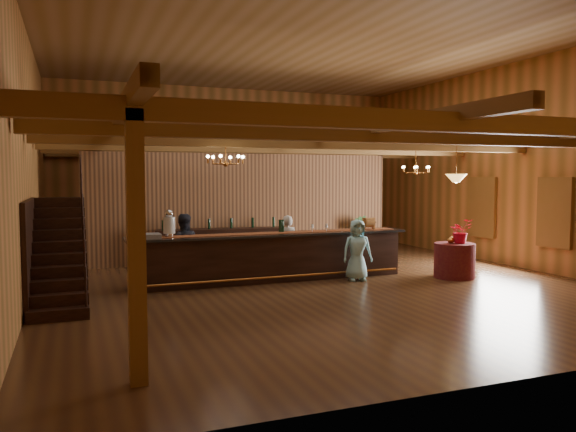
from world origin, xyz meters
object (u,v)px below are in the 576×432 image
object	(u,v)px
beverage_dispenser	(169,224)
floor_plant	(356,236)
tasting_bar	(273,257)
bartender	(287,244)
pendant_lamp	(456,178)
chandelier_left	(226,159)
guest	(357,250)
staff_second	(183,247)
backbar_shelf	(220,246)
raffle_drum	(369,223)
round_table	(454,260)
chandelier_right	(416,169)

from	to	relation	value
beverage_dispenser	floor_plant	xyz separation A→B (m)	(6.18, 2.99, -0.78)
tasting_bar	bartender	xyz separation A→B (m)	(0.66, 0.81, 0.17)
tasting_bar	pendant_lamp	size ratio (longest dim) A/B	7.46
chandelier_left	guest	size ratio (longest dim) A/B	0.56
tasting_bar	floor_plant	world-z (taller)	floor_plant
tasting_bar	staff_second	xyz separation A→B (m)	(-1.95, 0.79, 0.22)
backbar_shelf	chandelier_left	size ratio (longest dim) A/B	4.43
backbar_shelf	floor_plant	distance (m)	4.32
raffle_drum	bartender	world-z (taller)	bartender
round_table	chandelier_left	world-z (taller)	chandelier_left
backbar_shelf	bartender	size ratio (longest dim) A/B	2.41
chandelier_right	raffle_drum	bearing A→B (deg)	-156.38
raffle_drum	guest	size ratio (longest dim) A/B	0.24
raffle_drum	floor_plant	distance (m)	3.37
tasting_bar	staff_second	world-z (taller)	staff_second
beverage_dispenser	backbar_shelf	xyz separation A→B (m)	(1.86, 2.86, -0.91)
backbar_shelf	staff_second	bearing A→B (deg)	-117.58
tasting_bar	beverage_dispenser	xyz separation A→B (m)	(-2.39, 0.03, 0.84)
round_table	chandelier_right	xyz separation A→B (m)	(0.21, 2.02, 2.22)
beverage_dispenser	chandelier_right	distance (m)	6.97
round_table	beverage_dispenser	bearing A→B (deg)	169.36
chandelier_left	chandelier_right	distance (m)	5.91
pendant_lamp	bartender	distance (m)	4.41
chandelier_right	pendant_lamp	xyz separation A→B (m)	(-0.21, -2.02, -0.24)
bartender	staff_second	bearing A→B (deg)	19.09
backbar_shelf	chandelier_left	xyz separation A→B (m)	(-0.77, -3.56, 2.30)
raffle_drum	backbar_shelf	xyz separation A→B (m)	(-3.05, 2.91, -0.80)
tasting_bar	backbar_shelf	bearing A→B (deg)	99.85
beverage_dispenser	pendant_lamp	xyz separation A→B (m)	(6.60, -1.24, 1.00)
chandelier_left	bartender	world-z (taller)	chandelier_left
round_table	floor_plant	size ratio (longest dim) A/B	0.77
tasting_bar	chandelier_left	xyz separation A→B (m)	(-1.30, -0.68, 2.23)
staff_second	pendant_lamp	bearing A→B (deg)	169.39
staff_second	chandelier_left	bearing A→B (deg)	121.38
beverage_dispenser	chandelier_left	world-z (taller)	chandelier_left
tasting_bar	floor_plant	distance (m)	4.85
backbar_shelf	pendant_lamp	size ratio (longest dim) A/B	3.94
tasting_bar	raffle_drum	distance (m)	2.62
backbar_shelf	tasting_bar	bearing A→B (deg)	-72.99
round_table	guest	world-z (taller)	guest
chandelier_left	pendant_lamp	size ratio (longest dim) A/B	0.89
tasting_bar	bartender	distance (m)	1.06
chandelier_left	guest	xyz separation A→B (m)	(3.15, -0.01, -2.08)
beverage_dispenser	raffle_drum	xyz separation A→B (m)	(4.91, -0.06, -0.11)
raffle_drum	staff_second	xyz separation A→B (m)	(-4.47, 0.82, -0.51)
tasting_bar	staff_second	bearing A→B (deg)	157.32
round_table	chandelier_right	distance (m)	3.01
round_table	guest	distance (m)	2.44
round_table	staff_second	size ratio (longest dim) A/B	0.62
chandelier_left	chandelier_right	size ratio (longest dim) A/B	1.00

